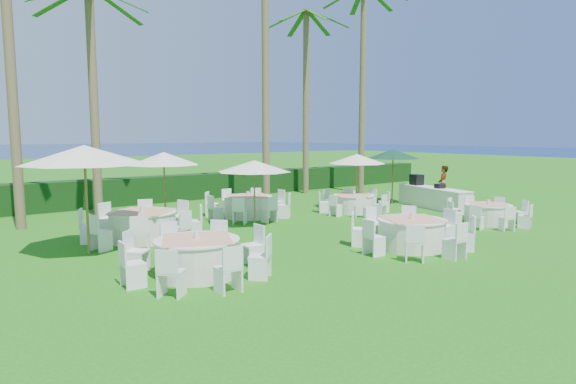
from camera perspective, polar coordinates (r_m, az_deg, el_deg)
name	(u,v)px	position (r m, az deg, el deg)	size (l,w,h in m)	color
ground	(348,248)	(13.41, 7.12, -6.66)	(120.00, 120.00, 0.00)	#236210
hedge	(170,188)	(23.34, -13.80, 0.44)	(34.00, 1.00, 1.20)	black
banquet_table_a	(197,256)	(10.95, -10.72, -7.45)	(3.31, 3.31, 1.00)	silver
banquet_table_b	(411,233)	(13.69, 14.42, -4.69)	(3.28, 3.28, 0.99)	silver
banquet_table_c	(488,213)	(18.22, 22.60, -2.37)	(2.78, 2.78, 0.86)	silver
banquet_table_d	(143,225)	(14.86, -16.82, -3.77)	(3.37, 3.37, 1.04)	silver
banquet_table_e	(248,206)	(18.29, -4.77, -1.65)	(3.23, 3.23, 0.98)	silver
banquet_table_f	(354,203)	(19.53, 7.80, -1.29)	(2.85, 2.85, 0.87)	silver
umbrella_a	(84,155)	(13.32, -22.99, 4.07)	(3.16, 3.16, 2.85)	brown
umbrella_b	(254,166)	(16.30, -4.02, 3.08)	(2.52, 2.52, 2.25)	brown
umbrella_c	(164,159)	(17.02, -14.50, 3.86)	(2.44, 2.44, 2.52)	brown
umbrella_d	(357,159)	(20.14, 8.18, 3.90)	(2.33, 2.33, 2.32)	brown
umbrella_green	(393,154)	(22.11, 12.36, 4.44)	(2.34, 2.34, 2.47)	brown
buffet_table	(433,197)	(21.41, 16.76, -0.56)	(1.65, 3.88, 1.35)	silver
staff_person	(443,185)	(22.90, 17.89, 0.84)	(0.63, 0.41, 1.72)	gray
palm_a	(10,57)	(18.18, -30.09, 13.72)	(4.41, 4.07, 10.22)	brown
palm_b	(93,92)	(19.46, -22.07, 10.91)	(4.32, 4.32, 8.43)	brown
palm_c	(266,55)	(21.18, -2.68, 15.93)	(4.35, 4.29, 11.96)	brown
palm_d	(306,94)	(25.71, 2.14, 11.54)	(4.30, 4.34, 9.53)	brown
palm_e	(363,82)	(26.26, 8.83, 12.77)	(4.40, 4.01, 10.79)	brown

